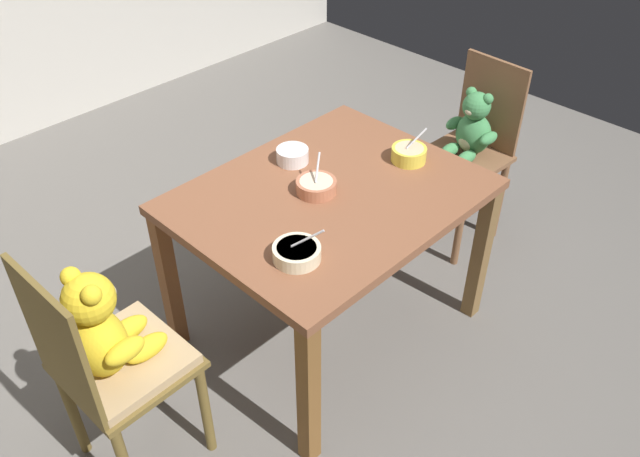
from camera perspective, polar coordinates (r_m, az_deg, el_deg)
The scene contains 8 objects.
ground_plane at distance 2.93m, azimuth 0.71°, elevation -8.64°, with size 5.20×5.20×0.04m.
dining_table at distance 2.50m, azimuth 0.82°, elevation 1.43°, with size 1.10×0.87×0.71m.
teddy_chair_near_right at distance 3.19m, azimuth 12.96°, elevation 7.51°, with size 0.39×0.38×0.90m.
teddy_chair_near_left at distance 2.15m, azimuth -18.02°, elevation -9.74°, with size 0.39×0.40×0.94m.
porridge_bowl_cream_near_left at distance 2.13m, azimuth -2.03°, elevation -2.10°, with size 0.16×0.16×0.13m.
porridge_bowl_terracotta_center at distance 2.43m, azimuth -0.33°, elevation 3.71°, with size 0.15×0.15×0.12m.
porridge_bowl_white_far_center at distance 2.61m, azimuth -2.41°, elevation 6.38°, with size 0.13×0.13×0.06m.
porridge_bowl_yellow_near_right at distance 2.64m, azimuth 7.72°, elevation 6.45°, with size 0.15×0.14×0.13m.
Camera 1 is at (-1.46, -1.38, 2.11)m, focal length 36.85 mm.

